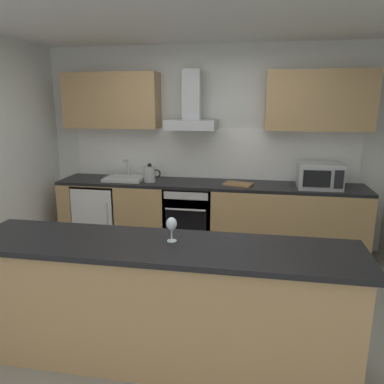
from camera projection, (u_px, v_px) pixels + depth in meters
The scene contains 15 objects.
ground at pixel (183, 319), 3.37m from camera, with size 5.40×4.87×0.02m, color gray.
ceiling at pixel (182, 4), 2.74m from camera, with size 5.40×4.87×0.02m, color white.
wall_back at pixel (212, 148), 4.96m from camera, with size 5.40×0.12×2.60m, color silver.
backsplash_tile at pixel (211, 154), 4.91m from camera, with size 3.74×0.02×0.66m, color white.
counter_back at pixel (208, 217), 4.81m from camera, with size 3.87×0.60×0.90m.
counter_island at pixel (162, 304), 2.71m from camera, with size 2.80×0.64×0.94m.
upper_cabinets at pixel (211, 101), 4.60m from camera, with size 3.82×0.32×0.70m.
oven at pixel (190, 216), 4.82m from camera, with size 0.60×0.62×0.80m.
refrigerator at pixel (101, 214), 5.03m from camera, with size 0.58×0.60×0.85m.
microwave at pixel (320, 176), 4.38m from camera, with size 0.50×0.38×0.30m.
sink at pixel (125, 178), 4.86m from camera, with size 0.50×0.40×0.26m.
kettle at pixel (150, 174), 4.74m from camera, with size 0.29×0.15×0.24m.
range_hood at pixel (192, 111), 4.62m from camera, with size 0.62×0.45×0.72m.
wine_glass at pixel (172, 225), 2.61m from camera, with size 0.08×0.08×0.18m.
chopping_board at pixel (238, 184), 4.58m from camera, with size 0.34×0.22×0.02m, color #9E7247.
Camera 1 is at (0.60, -2.94, 1.92)m, focal length 34.81 mm.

